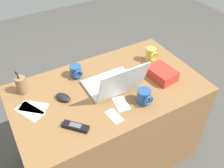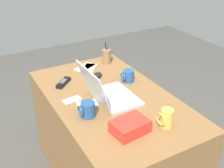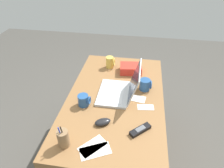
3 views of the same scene
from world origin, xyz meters
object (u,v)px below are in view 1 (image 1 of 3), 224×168
object	(u,v)px
cordless_phone	(76,127)
snack_bag	(162,74)
coffee_mug_spare	(144,97)
coffee_mug_tall	(151,55)
pen_holder	(22,85)
laptop	(114,83)
coffee_mug_white	(76,71)
computer_mouse	(63,97)

from	to	relation	value
cordless_phone	snack_bag	size ratio (longest dim) A/B	0.73
coffee_mug_spare	snack_bag	size ratio (longest dim) A/B	0.50
coffee_mug_tall	cordless_phone	distance (m)	0.81
pen_holder	snack_bag	distance (m)	0.92
coffee_mug_tall	coffee_mug_spare	distance (m)	0.45
pen_holder	cordless_phone	bearing A→B (deg)	111.55
laptop	snack_bag	xyz separation A→B (m)	(-0.34, 0.05, -0.02)
laptop	coffee_mug_tall	distance (m)	0.42
cordless_phone	laptop	bearing A→B (deg)	-153.74
coffee_mug_tall	snack_bag	bearing A→B (deg)	74.89
laptop	cordless_phone	xyz separation A→B (m)	(0.35, 0.17, -0.04)
coffee_mug_tall	snack_bag	distance (m)	0.21
coffee_mug_white	coffee_mug_tall	size ratio (longest dim) A/B	0.85
coffee_mug_spare	snack_bag	distance (m)	0.28
computer_mouse	pen_holder	world-z (taller)	pen_holder
snack_bag	laptop	bearing A→B (deg)	-8.90
coffee_mug_spare	coffee_mug_white	bearing A→B (deg)	-59.44
pen_holder	computer_mouse	bearing A→B (deg)	135.89
computer_mouse	coffee_mug_spare	xyz separation A→B (m)	(-0.42, 0.27, 0.03)
coffee_mug_white	coffee_mug_spare	size ratio (longest dim) A/B	0.95
cordless_phone	snack_bag	xyz separation A→B (m)	(-0.69, -0.12, 0.02)
laptop	coffee_mug_tall	size ratio (longest dim) A/B	3.10
laptop	coffee_mug_spare	size ratio (longest dim) A/B	3.46
coffee_mug_white	snack_bag	xyz separation A→B (m)	(-0.50, 0.30, -0.01)
computer_mouse	cordless_phone	size ratio (longest dim) A/B	0.76
laptop	cordless_phone	distance (m)	0.39
coffee_mug_tall	cordless_phone	world-z (taller)	coffee_mug_tall
coffee_mug_spare	cordless_phone	world-z (taller)	coffee_mug_spare
computer_mouse	coffee_mug_white	distance (m)	0.24
laptop	coffee_mug_white	distance (m)	0.30
cordless_phone	computer_mouse	bearing A→B (deg)	-95.56
computer_mouse	cordless_phone	bearing A→B (deg)	56.62
laptop	pen_holder	world-z (taller)	laptop
computer_mouse	snack_bag	world-z (taller)	snack_bag
snack_bag	coffee_mug_tall	bearing A→B (deg)	-105.11
computer_mouse	snack_bag	bearing A→B (deg)	141.04
coffee_mug_tall	laptop	bearing A→B (deg)	20.12
computer_mouse	pen_holder	distance (m)	0.28
pen_holder	snack_bag	xyz separation A→B (m)	(-0.86, 0.32, -0.02)
coffee_mug_white	snack_bag	size ratio (longest dim) A/B	0.47
coffee_mug_tall	pen_holder	xyz separation A→B (m)	(0.92, -0.12, 0.01)
computer_mouse	coffee_mug_white	size ratio (longest dim) A/B	1.18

